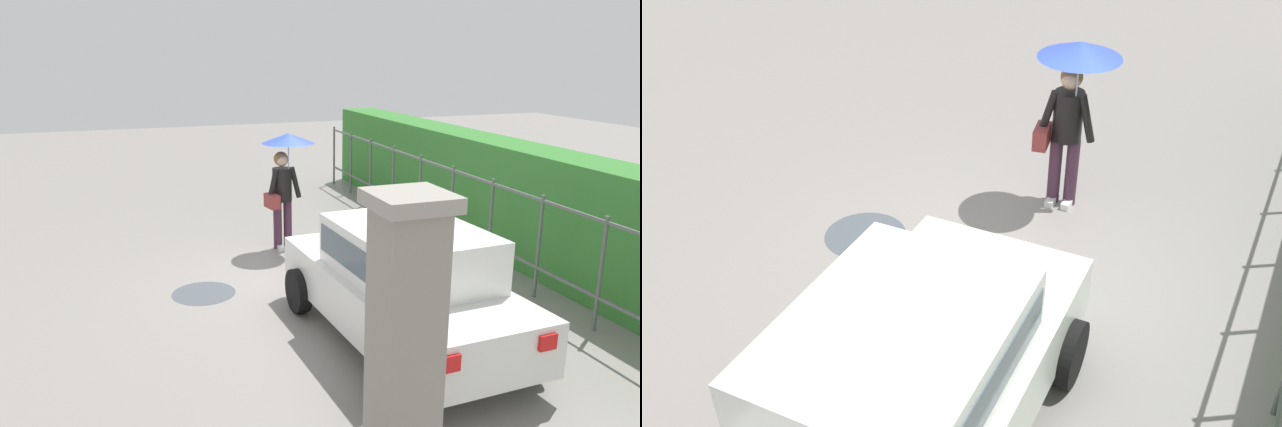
{
  "view_description": "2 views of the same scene",
  "coord_description": "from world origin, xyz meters",
  "views": [
    {
      "loc": [
        8.56,
        -2.8,
        3.45
      ],
      "look_at": [
        0.39,
        0.09,
        1.12
      ],
      "focal_mm": 34.62,
      "sensor_mm": 36.0,
      "label": 1
    },
    {
      "loc": [
        5.41,
        2.44,
        4.63
      ],
      "look_at": [
        0.8,
        -0.01,
        1.19
      ],
      "focal_mm": 39.96,
      "sensor_mm": 36.0,
      "label": 2
    }
  ],
  "objects": [
    {
      "name": "car",
      "position": [
        2.44,
        0.41,
        0.8
      ],
      "size": [
        3.81,
        2.01,
        1.48
      ],
      "rotation": [
        0.0,
        0.0,
        3.19
      ],
      "color": "white",
      "rests_on": "ground"
    },
    {
      "name": "puddle_near",
      "position": [
        0.11,
        -1.61,
        0.0
      ],
      "size": [
        0.92,
        0.92,
        0.0
      ],
      "primitive_type": "cylinder",
      "color": "#4C545B",
      "rests_on": "ground"
    },
    {
      "name": "pedestrian",
      "position": [
        -1.53,
        0.12,
        1.46
      ],
      "size": [
        0.91,
        0.91,
        2.05
      ],
      "rotation": [
        0.0,
        0.0,
        0.2
      ],
      "color": "#47283D",
      "rests_on": "ground"
    },
    {
      "name": "ground_plane",
      "position": [
        0.0,
        0.0,
        0.0
      ],
      "size": [
        40.0,
        40.0,
        0.0
      ],
      "primitive_type": "plane",
      "color": "gray"
    }
  ]
}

